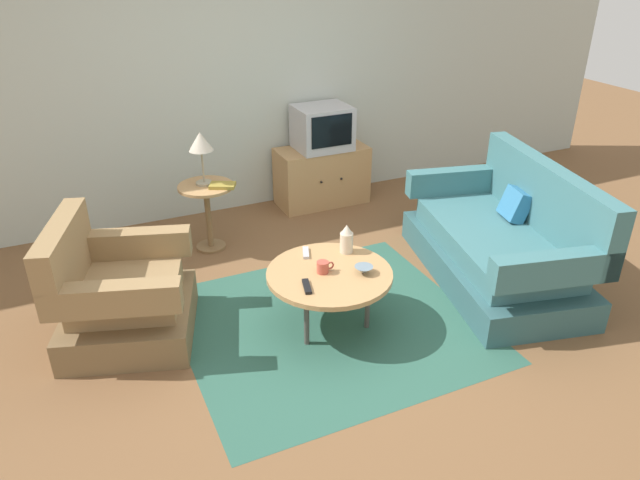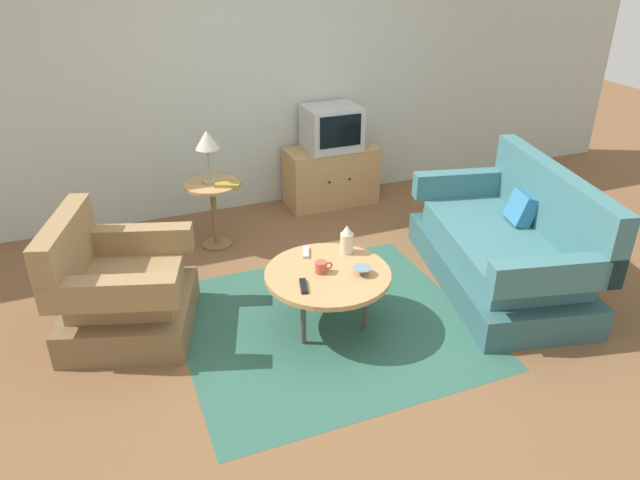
% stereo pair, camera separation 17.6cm
% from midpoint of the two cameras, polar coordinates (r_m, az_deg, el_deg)
% --- Properties ---
extents(ground_plane, '(16.00, 16.00, 0.00)m').
position_cam_midpoint_polar(ground_plane, '(4.32, -0.18, -7.36)').
color(ground_plane, brown).
extents(back_wall, '(9.00, 0.12, 2.70)m').
position_cam_midpoint_polar(back_wall, '(5.76, -9.74, 15.83)').
color(back_wall, '#B2BCB2').
rests_on(back_wall, ground).
extents(area_rug, '(2.01, 1.89, 0.00)m').
position_cam_midpoint_polar(area_rug, '(4.23, -0.32, -8.17)').
color(area_rug, '#2D5B4C').
rests_on(area_rug, ground).
extents(armchair, '(1.05, 1.08, 0.86)m').
position_cam_midpoint_polar(armchair, '(4.23, -19.98, -5.29)').
color(armchair, brown).
rests_on(armchair, ground).
extents(couch, '(1.25, 1.89, 0.93)m').
position_cam_midpoint_polar(couch, '(4.83, 16.13, -0.36)').
color(couch, '#325C60').
rests_on(couch, ground).
extents(coffee_table, '(0.86, 0.86, 0.43)m').
position_cam_midpoint_polar(coffee_table, '(4.01, -0.34, -3.49)').
color(coffee_table, tan).
rests_on(coffee_table, ground).
extents(side_table, '(0.47, 0.47, 0.60)m').
position_cam_midpoint_polar(side_table, '(5.15, -11.82, 3.46)').
color(side_table, tan).
rests_on(side_table, ground).
extents(tv_stand, '(0.91, 0.45, 0.58)m').
position_cam_midpoint_polar(tv_stand, '(6.03, -0.67, 6.23)').
color(tv_stand, tan).
rests_on(tv_stand, ground).
extents(television, '(0.52, 0.45, 0.42)m').
position_cam_midpoint_polar(television, '(5.86, -0.66, 10.80)').
color(television, '#B7B7BC').
rests_on(television, tv_stand).
extents(table_lamp, '(0.20, 0.20, 0.45)m').
position_cam_midpoint_polar(table_lamp, '(4.99, -12.47, 9.03)').
color(table_lamp, '#9E937A').
rests_on(table_lamp, side_table).
extents(vase, '(0.10, 0.10, 0.21)m').
position_cam_midpoint_polar(vase, '(4.20, 1.38, 0.08)').
color(vase, beige).
rests_on(vase, coffee_table).
extents(mug, '(0.13, 0.08, 0.08)m').
position_cam_midpoint_polar(mug, '(3.97, -0.96, -2.64)').
color(mug, '#B74C3D').
rests_on(mug, coffee_table).
extents(bowl, '(0.13, 0.13, 0.05)m').
position_cam_midpoint_polar(bowl, '(3.97, 2.99, -2.92)').
color(bowl, slate).
rests_on(bowl, coffee_table).
extents(tv_remote_dark, '(0.09, 0.18, 0.02)m').
position_cam_midpoint_polar(tv_remote_dark, '(3.82, -2.60, -4.52)').
color(tv_remote_dark, black).
rests_on(tv_remote_dark, coffee_table).
extents(tv_remote_silver, '(0.10, 0.16, 0.02)m').
position_cam_midpoint_polar(tv_remote_silver, '(4.22, -2.57, -1.25)').
color(tv_remote_silver, '#B2B2B7').
rests_on(tv_remote_silver, coffee_table).
extents(book, '(0.25, 0.22, 0.03)m').
position_cam_midpoint_polar(book, '(5.01, -10.41, 5.20)').
color(book, olive).
rests_on(book, side_table).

